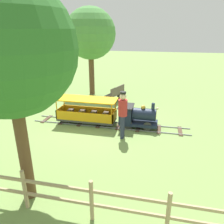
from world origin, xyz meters
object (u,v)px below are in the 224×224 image
park_bench (115,94)px  oak_tree_far (7,50)px  passenger_car (87,113)px  conductor_person (123,111)px  oak_tree_near (90,34)px  locomotive (136,116)px

park_bench → oak_tree_far: 7.52m
oak_tree_far → passenger_car: bearing=-179.0°
conductor_person → oak_tree_near: oak_tree_near is taller
conductor_person → park_bench: conductor_person is taller
conductor_person → oak_tree_near: size_ratio=0.35×
passenger_car → oak_tree_near: 5.05m
passenger_car → park_bench: (-2.86, 0.55, -0.01)m
locomotive → park_bench: size_ratio=1.06×
passenger_car → oak_tree_near: oak_tree_near is taller
passenger_car → oak_tree_near: bearing=-165.5°
conductor_person → park_bench: bearing=-164.8°
conductor_person → oak_tree_far: (3.23, -1.50, 2.20)m
passenger_car → conductor_person: 1.89m
locomotive → park_bench: locomotive is taller
conductor_person → oak_tree_far: oak_tree_far is taller
locomotive → oak_tree_near: (-4.06, -2.97, 2.76)m
locomotive → oak_tree_far: 5.25m
locomotive → passenger_car: size_ratio=0.61×
locomotive → passenger_car: same height
locomotive → oak_tree_far: bearing=-24.2°
oak_tree_far → locomotive: bearing=155.8°
passenger_car → oak_tree_far: 4.94m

